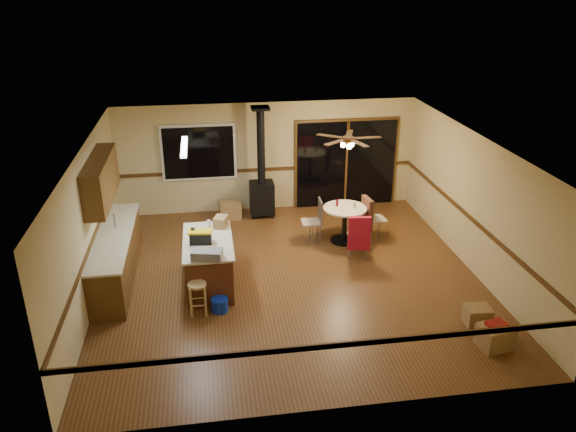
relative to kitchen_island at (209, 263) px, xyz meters
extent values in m
plane|color=#583518|center=(1.50, 0.00, -0.45)|extent=(7.00, 7.00, 0.00)
plane|color=silver|center=(1.50, 0.00, 2.15)|extent=(7.00, 7.00, 0.00)
plane|color=#C7B67E|center=(1.50, 3.50, 0.85)|extent=(7.00, 0.00, 7.00)
plane|color=#C7B67E|center=(1.50, -3.50, 0.85)|extent=(7.00, 0.00, 7.00)
plane|color=#C7B67E|center=(-2.00, 0.00, 0.85)|extent=(0.00, 7.00, 7.00)
plane|color=#C7B67E|center=(5.00, 0.00, 0.85)|extent=(0.00, 7.00, 7.00)
cube|color=black|center=(-0.10, 3.45, 1.05)|extent=(1.72, 0.10, 1.32)
cube|color=black|center=(3.40, 3.45, 0.60)|extent=(2.52, 0.10, 2.10)
cube|color=#553615|center=(-1.70, 0.50, -0.02)|extent=(0.60, 3.00, 0.86)
cube|color=beige|center=(-1.70, 0.50, 0.43)|extent=(0.64, 3.04, 0.04)
cube|color=#553615|center=(-1.83, 0.70, 1.45)|extent=(0.35, 2.00, 0.80)
cube|color=#502714|center=(0.00, 0.00, -0.02)|extent=(0.80, 1.60, 0.86)
cube|color=beige|center=(0.00, 0.00, 0.43)|extent=(0.88, 1.68, 0.04)
cube|color=black|center=(1.30, 3.05, 0.00)|extent=(0.55, 0.50, 0.75)
cylinder|color=black|center=(1.30, 3.05, 1.26)|extent=(0.18, 0.18, 1.77)
cylinder|color=brown|center=(2.88, 1.41, 1.80)|extent=(0.24, 0.24, 0.10)
cylinder|color=brown|center=(2.88, 1.41, 2.07)|extent=(0.05, 0.05, 0.16)
sphere|color=#FFD88C|center=(2.88, 1.41, 1.68)|extent=(0.16, 0.16, 0.16)
cube|color=white|center=(-0.30, 0.30, 2.11)|extent=(0.10, 1.20, 0.04)
cube|color=slate|center=(-0.02, -0.70, 0.53)|extent=(0.55, 0.38, 0.16)
cube|color=black|center=(-0.12, -0.09, 0.55)|extent=(0.40, 0.24, 0.21)
cube|color=gold|center=(-0.12, -0.09, 0.67)|extent=(0.44, 0.26, 0.03)
cube|color=olive|center=(0.26, 0.57, 0.55)|extent=(0.31, 0.36, 0.20)
cylinder|color=black|center=(-0.25, -0.03, 0.58)|extent=(0.10, 0.10, 0.27)
cylinder|color=#D84C8C|center=(0.03, -0.12, 0.56)|extent=(0.09, 0.09, 0.23)
cylinder|color=white|center=(0.04, 0.52, 0.53)|extent=(0.06, 0.06, 0.17)
cylinder|color=tan|center=(-0.21, -0.94, -0.17)|extent=(0.40, 0.40, 0.57)
cylinder|color=#0D2CBE|center=(0.14, -0.92, -0.33)|extent=(0.29, 0.29, 0.24)
cylinder|color=black|center=(2.88, 1.41, -0.43)|extent=(0.57, 0.57, 0.04)
cylinder|color=black|center=(2.88, 1.41, -0.06)|extent=(0.10, 0.10, 0.70)
cylinder|color=beige|center=(2.88, 1.41, 0.31)|extent=(0.92, 0.92, 0.04)
cylinder|color=#590C14|center=(2.73, 1.51, 0.40)|extent=(0.07, 0.07, 0.15)
cylinder|color=beige|center=(3.06, 1.36, 0.40)|extent=(0.07, 0.07, 0.14)
cube|color=tan|center=(2.18, 1.51, 0.00)|extent=(0.41, 0.41, 0.03)
cube|color=slate|center=(2.37, 1.50, 0.25)|extent=(0.05, 0.40, 0.50)
cube|color=tan|center=(2.98, 0.71, 0.00)|extent=(0.46, 0.46, 0.03)
cube|color=slate|center=(2.95, 0.52, 0.25)|extent=(0.40, 0.09, 0.50)
cube|color=maroon|center=(2.95, 0.50, 0.15)|extent=(0.45, 0.17, 0.70)
cube|color=tan|center=(3.58, 1.46, 0.00)|extent=(0.45, 0.45, 0.03)
cube|color=slate|center=(3.39, 1.43, 0.25)|extent=(0.08, 0.40, 0.50)
cube|color=#46281A|center=(3.37, 1.43, 0.15)|extent=(0.15, 0.45, 0.70)
cube|color=olive|center=(0.55, 3.02, -0.26)|extent=(0.51, 0.42, 0.39)
cube|color=olive|center=(4.27, -2.55, -0.27)|extent=(0.54, 0.48, 0.36)
cube|color=olive|center=(4.28, -1.95, -0.29)|extent=(0.42, 0.37, 0.32)
cube|color=maroon|center=(4.27, -2.55, -0.05)|extent=(0.31, 0.28, 0.07)
camera|label=1|loc=(0.07, -9.13, 4.83)|focal=35.00mm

